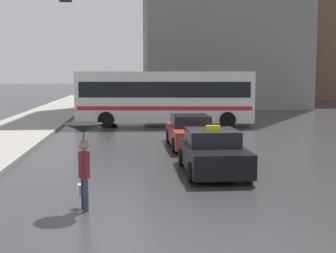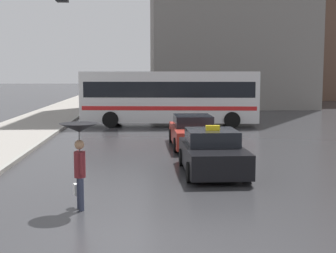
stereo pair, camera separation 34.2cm
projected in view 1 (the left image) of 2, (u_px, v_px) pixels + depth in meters
ground_plane at (169, 247)px, 8.61m from camera, size 300.00×300.00×0.00m
taxi at (213, 153)px, 15.02m from camera, size 1.91×4.02×1.54m
sedan_red at (191, 132)px, 20.45m from camera, size 1.91×4.60×1.36m
city_bus at (165, 96)px, 28.59m from camera, size 10.82×3.54×3.31m
pedestrian_with_umbrella at (84, 143)px, 10.75m from camera, size 0.91×0.91×2.04m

